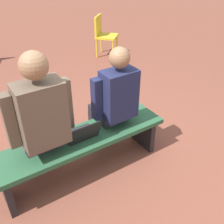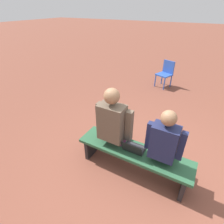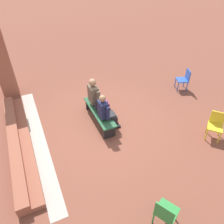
{
  "view_description": "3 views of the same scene",
  "coord_description": "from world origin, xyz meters",
  "px_view_note": "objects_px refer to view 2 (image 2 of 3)",
  "views": [
    {
      "loc": [
        1.1,
        1.85,
        2.07
      ],
      "look_at": [
        -0.17,
        -0.08,
        0.59
      ],
      "focal_mm": 42.0,
      "sensor_mm": 36.0,
      "label": 1
    },
    {
      "loc": [
        -0.47,
        1.85,
        2.37
      ],
      "look_at": [
        0.58,
        -0.02,
        1.05
      ],
      "focal_mm": 28.0,
      "sensor_mm": 36.0,
      "label": 2
    },
    {
      "loc": [
        -4.95,
        1.85,
        4.73
      ],
      "look_at": [
        -0.29,
        -0.27,
        0.69
      ],
      "focal_mm": 35.0,
      "sensor_mm": 36.0,
      "label": 3
    }
  ],
  "objects_px": {
    "person_adult": "(115,125)",
    "bench": "(133,155)",
    "laptop": "(133,148)",
    "plastic_chair_near_bench_left": "(166,72)",
    "person_student": "(165,144)"
  },
  "relations": [
    {
      "from": "laptop",
      "to": "person_student",
      "type": "bearing_deg",
      "value": -169.68
    },
    {
      "from": "bench",
      "to": "laptop",
      "type": "height_order",
      "value": "laptop"
    },
    {
      "from": "laptop",
      "to": "plastic_chair_near_bench_left",
      "type": "bearing_deg",
      "value": -82.56
    },
    {
      "from": "laptop",
      "to": "plastic_chair_near_bench_left",
      "type": "height_order",
      "value": "plastic_chair_near_bench_left"
    },
    {
      "from": "bench",
      "to": "person_adult",
      "type": "xyz_separation_m",
      "value": [
        0.37,
        -0.07,
        0.4
      ]
    },
    {
      "from": "person_adult",
      "to": "bench",
      "type": "bearing_deg",
      "value": 168.9
    },
    {
      "from": "plastic_chair_near_bench_left",
      "to": "person_student",
      "type": "bearing_deg",
      "value": 103.89
    },
    {
      "from": "person_adult",
      "to": "plastic_chair_near_bench_left",
      "type": "height_order",
      "value": "person_adult"
    },
    {
      "from": "person_student",
      "to": "plastic_chair_near_bench_left",
      "type": "bearing_deg",
      "value": -76.11
    },
    {
      "from": "person_adult",
      "to": "laptop",
      "type": "height_order",
      "value": "person_adult"
    },
    {
      "from": "bench",
      "to": "person_adult",
      "type": "bearing_deg",
      "value": -11.1
    },
    {
      "from": "bench",
      "to": "person_student",
      "type": "xyz_separation_m",
      "value": [
        -0.42,
        -0.07,
        0.35
      ]
    },
    {
      "from": "bench",
      "to": "person_adult",
      "type": "relative_size",
      "value": 1.26
    },
    {
      "from": "person_student",
      "to": "plastic_chair_near_bench_left",
      "type": "distance_m",
      "value": 3.84
    },
    {
      "from": "person_student",
      "to": "laptop",
      "type": "relative_size",
      "value": 4.08
    }
  ]
}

